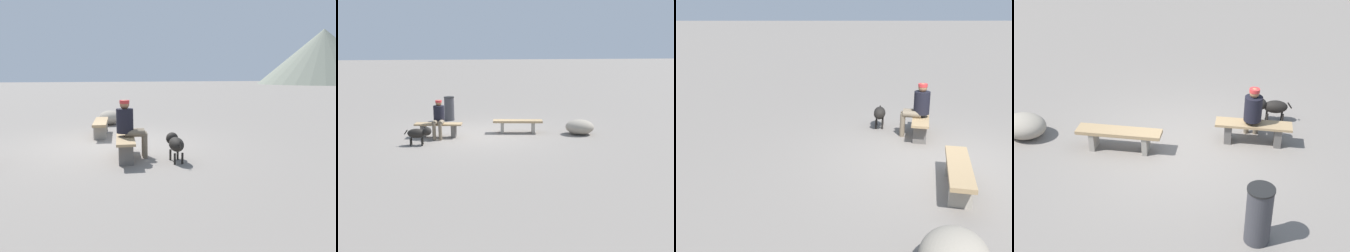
% 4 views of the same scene
% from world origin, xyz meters
% --- Properties ---
extents(ground, '(210.00, 210.00, 0.06)m').
position_xyz_m(ground, '(0.00, 0.00, -0.03)').
color(ground, gray).
extents(bench_left, '(1.73, 0.74, 0.44)m').
position_xyz_m(bench_left, '(-1.29, 0.03, 0.33)').
color(bench_left, gray).
rests_on(bench_left, ground).
extents(bench_right, '(1.57, 0.70, 0.46)m').
position_xyz_m(bench_right, '(1.39, 0.06, 0.31)').
color(bench_right, '#605B56').
rests_on(bench_right, ground).
extents(seated_person, '(0.43, 0.65, 1.22)m').
position_xyz_m(seated_person, '(1.38, 0.16, 0.71)').
color(seated_person, black).
rests_on(seated_person, ground).
extents(dog, '(0.81, 0.35, 0.55)m').
position_xyz_m(dog, '(1.98, 0.94, 0.37)').
color(dog, black).
rests_on(dog, ground).
extents(boulder, '(1.15, 1.04, 0.50)m').
position_xyz_m(boulder, '(-3.28, 0.69, 0.25)').
color(boulder, gray).
rests_on(boulder, ground).
extents(distant_peak_0, '(29.75, 29.75, 13.04)m').
position_xyz_m(distant_peak_0, '(-46.66, 60.91, 6.52)').
color(distant_peak_0, gray).
rests_on(distant_peak_0, ground).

